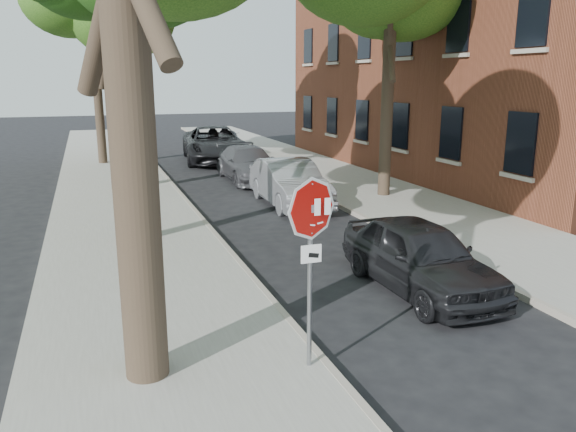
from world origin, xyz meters
The scene contains 11 objects.
ground centered at (0.00, 0.00, 0.00)m, with size 120.00×120.00×0.00m, color black.
sidewalk_left centered at (-2.50, 12.00, 0.06)m, with size 4.00×55.00×0.12m, color gray.
sidewalk_right centered at (6.00, 12.00, 0.06)m, with size 4.00×55.00×0.12m, color gray.
curb_left centered at (-0.45, 12.00, 0.07)m, with size 0.12×55.00×0.13m, color #9E9384.
curb_right centered at (3.95, 12.00, 0.07)m, with size 0.12×55.00×0.13m, color #9E9384.
stop_sign centered at (-0.70, -0.03, 1.95)m, with size 0.76×0.34×2.61m.
tree_far centered at (-2.72, 21.11, 7.21)m, with size 5.29×4.91×9.33m.
car_a centered at (2.42, 2.20, 0.68)m, with size 1.60×3.98×1.36m, color black.
car_b centered at (2.60, 9.98, 0.72)m, with size 1.53×4.39×1.45m, color #919298.
car_c centered at (2.60, 14.77, 0.67)m, with size 1.87×4.60×1.33m, color #49494E.
car_d centered at (2.48, 20.42, 0.85)m, with size 2.81×6.10×1.70m, color black.
Camera 1 is at (-3.31, -6.46, 3.92)m, focal length 35.00 mm.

